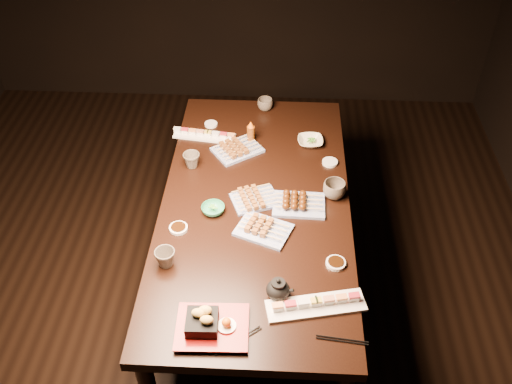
% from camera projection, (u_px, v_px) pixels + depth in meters
% --- Properties ---
extents(ground, '(5.00, 5.00, 0.00)m').
position_uv_depth(ground, '(197.00, 350.00, 2.98)').
color(ground, black).
rests_on(ground, ground).
extents(dining_table, '(1.04, 1.86, 0.75)m').
position_uv_depth(dining_table, '(256.00, 255.00, 2.98)').
color(dining_table, black).
rests_on(dining_table, ground).
extents(sushi_platter_near, '(0.41, 0.19, 0.05)m').
position_uv_depth(sushi_platter_near, '(316.00, 303.00, 2.25)').
color(sushi_platter_near, white).
rests_on(sushi_platter_near, dining_table).
extents(sushi_platter_far, '(0.34, 0.14, 0.04)m').
position_uv_depth(sushi_platter_far, '(204.00, 134.00, 3.12)').
color(sushi_platter_far, white).
rests_on(sushi_platter_far, dining_table).
extents(yakitori_plate_center, '(0.26, 0.23, 0.05)m').
position_uv_depth(yakitori_plate_center, '(255.00, 197.00, 2.72)').
color(yakitori_plate_center, '#828EB6').
rests_on(yakitori_plate_center, dining_table).
extents(yakitori_plate_right, '(0.28, 0.25, 0.06)m').
position_uv_depth(yakitori_plate_right, '(264.00, 227.00, 2.56)').
color(yakitori_plate_right, '#828EB6').
rests_on(yakitori_plate_right, dining_table).
extents(yakitori_plate_left, '(0.30, 0.28, 0.06)m').
position_uv_depth(yakitori_plate_left, '(237.00, 147.00, 3.01)').
color(yakitori_plate_left, '#828EB6').
rests_on(yakitori_plate_left, dining_table).
extents(tsukune_plate, '(0.25, 0.19, 0.06)m').
position_uv_depth(tsukune_plate, '(299.00, 201.00, 2.69)').
color(tsukune_plate, '#828EB6').
rests_on(tsukune_plate, dining_table).
extents(edamame_bowl_green, '(0.15, 0.15, 0.03)m').
position_uv_depth(edamame_bowl_green, '(213.00, 209.00, 2.67)').
color(edamame_bowl_green, '#2D8A5C').
rests_on(edamame_bowl_green, dining_table).
extents(edamame_bowl_cream, '(0.15, 0.15, 0.03)m').
position_uv_depth(edamame_bowl_cream, '(310.00, 142.00, 3.07)').
color(edamame_bowl_cream, beige).
rests_on(edamame_bowl_cream, dining_table).
extents(tempura_tray, '(0.28, 0.23, 0.10)m').
position_uv_depth(tempura_tray, '(212.00, 322.00, 2.15)').
color(tempura_tray, black).
rests_on(tempura_tray, dining_table).
extents(teacup_near_left, '(0.12, 0.12, 0.08)m').
position_uv_depth(teacup_near_left, '(165.00, 258.00, 2.41)').
color(teacup_near_left, '#4F473C').
rests_on(teacup_near_left, dining_table).
extents(teacup_mid_right, '(0.14, 0.14, 0.09)m').
position_uv_depth(teacup_mid_right, '(334.00, 190.00, 2.73)').
color(teacup_mid_right, '#4F473C').
rests_on(teacup_mid_right, dining_table).
extents(teacup_far_left, '(0.10, 0.10, 0.08)m').
position_uv_depth(teacup_far_left, '(192.00, 160.00, 2.91)').
color(teacup_far_left, '#4F473C').
rests_on(teacup_far_left, dining_table).
extents(teacup_far_right, '(0.12, 0.12, 0.07)m').
position_uv_depth(teacup_far_right, '(265.00, 104.00, 3.31)').
color(teacup_far_right, '#4F473C').
rests_on(teacup_far_right, dining_table).
extents(teapot, '(0.13, 0.13, 0.10)m').
position_uv_depth(teapot, '(278.00, 288.00, 2.28)').
color(teapot, black).
rests_on(teapot, dining_table).
extents(condiment_bottle, '(0.05, 0.05, 0.13)m').
position_uv_depth(condiment_bottle, '(251.00, 132.00, 3.06)').
color(condiment_bottle, '#65320D').
rests_on(condiment_bottle, dining_table).
extents(sauce_dish_west, '(0.09, 0.09, 0.01)m').
position_uv_depth(sauce_dish_west, '(178.00, 228.00, 2.59)').
color(sauce_dish_west, white).
rests_on(sauce_dish_west, dining_table).
extents(sauce_dish_east, '(0.09, 0.09, 0.01)m').
position_uv_depth(sauce_dish_east, '(330.00, 162.00, 2.95)').
color(sauce_dish_east, white).
rests_on(sauce_dish_east, dining_table).
extents(sauce_dish_se, '(0.10, 0.10, 0.02)m').
position_uv_depth(sauce_dish_se, '(336.00, 263.00, 2.43)').
color(sauce_dish_se, white).
rests_on(sauce_dish_se, dining_table).
extents(sauce_dish_nw, '(0.08, 0.08, 0.01)m').
position_uv_depth(sauce_dish_nw, '(211.00, 124.00, 3.21)').
color(sauce_dish_nw, white).
rests_on(sauce_dish_nw, dining_table).
extents(chopsticks_near, '(0.18, 0.15, 0.01)m').
position_uv_depth(chopsticks_near, '(238.00, 341.00, 2.14)').
color(chopsticks_near, black).
rests_on(chopsticks_near, dining_table).
extents(chopsticks_se, '(0.20, 0.04, 0.01)m').
position_uv_depth(chopsticks_se, '(342.00, 340.00, 2.14)').
color(chopsticks_se, black).
rests_on(chopsticks_se, dining_table).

